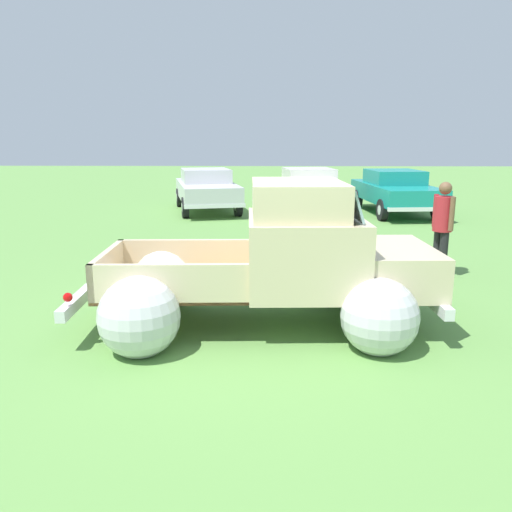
{
  "coord_description": "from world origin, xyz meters",
  "views": [
    {
      "loc": [
        0.17,
        -6.45,
        2.45
      ],
      "look_at": [
        0.0,
        0.68,
        0.79
      ],
      "focal_mm": 35.37,
      "sensor_mm": 36.0,
      "label": 1
    }
  ],
  "objects": [
    {
      "name": "spectator_0",
      "position": [
        3.3,
        2.54,
        0.98
      ],
      "size": [
        0.44,
        0.53,
        1.71
      ],
      "rotation": [
        0.0,
        0.0,
        3.49
      ],
      "color": "black",
      "rests_on": "ground"
    },
    {
      "name": "show_car_2",
      "position": [
        4.38,
        10.42,
        0.78
      ],
      "size": [
        2.31,
        4.64,
        1.43
      ],
      "rotation": [
        0.0,
        0.0,
        -1.48
      ],
      "color": "black",
      "rests_on": "ground"
    },
    {
      "name": "show_car_1",
      "position": [
        1.61,
        11.36,
        0.78
      ],
      "size": [
        2.47,
        4.57,
        1.43
      ],
      "rotation": [
        0.0,
        0.0,
        -1.44
      ],
      "color": "black",
      "rests_on": "ground"
    },
    {
      "name": "vintage_pickup_truck",
      "position": [
        0.39,
        0.01,
        0.76
      ],
      "size": [
        4.69,
        2.9,
        1.96
      ],
      "rotation": [
        0.0,
        0.0,
        0.04
      ],
      "color": "black",
      "rests_on": "ground"
    },
    {
      "name": "ground_plane",
      "position": [
        0.0,
        0.0,
        0.0
      ],
      "size": [
        80.0,
        80.0,
        0.0
      ],
      "primitive_type": "plane",
      "color": "#609347"
    },
    {
      "name": "show_car_0",
      "position": [
        -1.95,
        10.89,
        0.78
      ],
      "size": [
        2.85,
        4.76,
        1.43
      ],
      "rotation": [
        0.0,
        0.0,
        -1.34
      ],
      "color": "black",
      "rests_on": "ground"
    }
  ]
}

